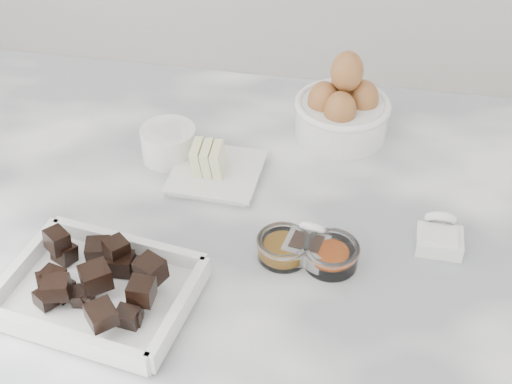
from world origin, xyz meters
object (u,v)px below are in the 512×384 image
sugar_ramekin (169,142)px  honey_bowl (283,247)px  egg_bowl (342,109)px  vanilla_spoon (308,244)px  butter_plate (215,168)px  salt_spoon (440,235)px  zest_bowl (331,254)px  chocolate_dish (98,287)px

sugar_ramekin → honey_bowl: size_ratio=1.19×
egg_bowl → vanilla_spoon: 0.28m
butter_plate → vanilla_spoon: (0.15, -0.13, -0.00)m
egg_bowl → salt_spoon: (0.15, -0.23, -0.03)m
egg_bowl → salt_spoon: egg_bowl is taller
zest_bowl → salt_spoon: (0.13, 0.06, -0.00)m
honey_bowl → zest_bowl: (0.06, -0.00, 0.00)m
egg_bowl → zest_bowl: (0.02, -0.29, -0.03)m
chocolate_dish → sugar_ramekin: 0.29m
vanilla_spoon → butter_plate: bearing=139.7°
egg_bowl → honey_bowl: bearing=-99.1°
chocolate_dish → vanilla_spoon: size_ratio=3.40×
zest_bowl → salt_spoon: 0.15m
chocolate_dish → sugar_ramekin: (0.00, 0.29, 0.00)m
honey_bowl → egg_bowl: bearing=80.9°
sugar_ramekin → egg_bowl: egg_bowl is taller
vanilla_spoon → egg_bowl: bearing=86.6°
chocolate_dish → sugar_ramekin: bearing=89.7°
butter_plate → salt_spoon: butter_plate is taller
sugar_ramekin → egg_bowl: (0.25, 0.11, 0.02)m
zest_bowl → vanilla_spoon: (-0.03, 0.02, -0.00)m
chocolate_dish → egg_bowl: egg_bowl is taller
sugar_ramekin → zest_bowl: (0.26, -0.18, -0.01)m
honey_bowl → salt_spoon: size_ratio=0.97×
chocolate_dish → salt_spoon: (0.40, 0.18, -0.01)m
zest_bowl → vanilla_spoon: vanilla_spoon is taller
butter_plate → zest_bowl: size_ratio=1.81×
egg_bowl → salt_spoon: 0.27m
zest_bowl → sugar_ramekin: bearing=145.4°
egg_bowl → honey_bowl: 0.29m
zest_bowl → salt_spoon: size_ratio=1.00×
honey_bowl → zest_bowl: zest_bowl is taller
butter_plate → salt_spoon: bearing=-14.4°
butter_plate → vanilla_spoon: size_ratio=1.80×
egg_bowl → honey_bowl: size_ratio=2.15×
chocolate_dish → salt_spoon: size_ratio=3.44×
honey_bowl → vanilla_spoon: size_ratio=0.96×
sugar_ramekin → salt_spoon: size_ratio=1.16×
butter_plate → honey_bowl: bearing=-49.3°
honey_bowl → salt_spoon: salt_spoon is taller
egg_bowl → honey_bowl: (-0.05, -0.29, -0.03)m
zest_bowl → vanilla_spoon: size_ratio=0.99×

